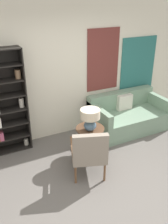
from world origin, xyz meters
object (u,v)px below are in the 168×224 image
(armchair, at_px, (89,151))
(side_table, at_px, (90,131))
(table_lamp, at_px, (90,118))
(couch, at_px, (127,116))

(armchair, distance_m, side_table, 0.65)
(armchair, height_order, table_lamp, table_lamp)
(armchair, distance_m, table_lamp, 0.65)
(table_lamp, bearing_deg, side_table, 61.00)
(armchair, bearing_deg, table_lamp, 60.78)
(armchair, relative_size, table_lamp, 2.14)
(armchair, xyz_separation_m, couch, (1.54, 1.08, -0.20))
(armchair, distance_m, couch, 1.89)
(couch, bearing_deg, armchair, -145.02)
(couch, distance_m, side_table, 1.34)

